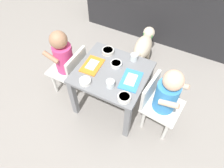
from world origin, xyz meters
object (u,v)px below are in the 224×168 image
dog (144,45)px  veggie_bowl_near (108,51)px  dining_table (112,78)px  seated_child_right (165,95)px  food_tray_right (131,80)px  cereal_bowl_left_side (124,98)px  seated_child_left (65,58)px  veggie_bowl_far (116,64)px  water_cup_right (110,84)px  food_tray_left (92,65)px  water_cup_left (134,58)px  cereal_bowl_right_side (85,81)px

dog → veggie_bowl_near: veggie_bowl_near is taller
dining_table → seated_child_right: seated_child_right is taller
dining_table → seated_child_right: 0.44m
food_tray_right → cereal_bowl_left_side: (0.03, -0.18, 0.01)m
seated_child_left → veggie_bowl_far: 0.45m
dining_table → dog: bearing=87.4°
cereal_bowl_left_side → veggie_bowl_far: 0.33m
dog → water_cup_right: (0.03, -0.80, 0.26)m
veggie_bowl_near → veggie_bowl_far: bearing=-39.2°
dining_table → veggie_bowl_near: veggie_bowl_near is taller
seated_child_left → veggie_bowl_near: (0.31, 0.19, 0.05)m
food_tray_left → dining_table: bearing=5.9°
seated_child_left → cereal_bowl_left_side: (0.63, -0.17, 0.05)m
seated_child_right → water_cup_right: size_ratio=10.88×
food_tray_right → cereal_bowl_left_side: 0.18m
dining_table → water_cup_left: water_cup_left is taller
seated_child_right → water_cup_left: 0.40m
water_cup_right → veggie_bowl_far: (-0.06, 0.21, -0.01)m
water_cup_left → food_tray_right: bearing=-72.3°
dining_table → dog: 0.68m
seated_child_right → food_tray_right: seated_child_right is taller
food_tray_right → cereal_bowl_left_side: bearing=-81.2°
veggie_bowl_far → veggie_bowl_near: size_ratio=0.91×
seated_child_left → cereal_bowl_left_side: 0.66m
seated_child_right → cereal_bowl_left_side: bearing=-142.3°
dining_table → food_tray_right: bearing=-5.9°
water_cup_left → cereal_bowl_right_side: 0.45m
seated_child_left → veggie_bowl_near: size_ratio=6.70×
dining_table → cereal_bowl_left_side: (0.20, -0.19, 0.10)m
seated_child_left → water_cup_left: (0.54, 0.22, 0.05)m
veggie_bowl_near → water_cup_right: bearing=-59.3°
cereal_bowl_left_side → cereal_bowl_right_side: 0.32m
food_tray_left → water_cup_right: 0.25m
water_cup_right → cereal_bowl_left_side: size_ratio=0.66×
food_tray_left → veggie_bowl_far: veggie_bowl_far is taller
seated_child_right → cereal_bowl_right_side: (-0.56, -0.19, 0.05)m
seated_child_left → dog: size_ratio=1.51×
water_cup_left → seated_child_left: bearing=-158.1°
seated_child_left → food_tray_left: seated_child_left is taller
seated_child_right → veggie_bowl_near: 0.59m
seated_child_left → seated_child_right: seated_child_left is taller
seated_child_left → food_tray_right: bearing=0.5°
veggie_bowl_near → food_tray_right: bearing=-32.7°
food_tray_left → veggie_bowl_far: 0.19m
water_cup_left → cereal_bowl_right_side: bearing=-120.1°
food_tray_right → dog: bearing=101.5°
cereal_bowl_left_side → veggie_bowl_far: size_ratio=1.03×
water_cup_left → water_cup_right: (-0.04, -0.33, -0.00)m
food_tray_right → cereal_bowl_right_side: bearing=-149.0°
cereal_bowl_left_side → food_tray_right: bearing=98.8°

